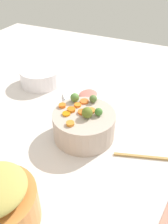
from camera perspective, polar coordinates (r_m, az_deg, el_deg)
The scene contains 18 objects.
tabletop at distance 0.99m, azimuth -3.85°, elevation -6.45°, with size 2.40×2.40×0.02m, color silver.
serving_bowl_carrots at distance 0.95m, azimuth 0.00°, elevation -3.13°, with size 0.25×0.25×0.11m, color #B8A699.
metal_pot at distance 0.75m, azimuth -19.55°, elevation -20.77°, with size 0.22×0.22×0.12m, color #CD7C3B.
carrot_slice_0 at distance 0.99m, azimuth 0.08°, elevation 2.56°, with size 0.04×0.04×0.01m, color orange.
carrot_slice_1 at distance 0.93m, azimuth 1.61°, elevation 0.33°, with size 0.04×0.04×0.01m, color orange.
carrot_slice_2 at distance 0.92m, azimuth -4.27°, elevation -0.42°, with size 0.03×0.03×0.01m, color orange.
carrot_slice_3 at distance 0.87m, azimuth -3.33°, elevation -2.78°, with size 0.03×0.03×0.01m, color orange.
carrot_slice_4 at distance 0.93m, azimuth -2.86°, elevation 0.51°, with size 0.03×0.03×0.01m, color orange.
carrot_slice_5 at distance 0.96m, azimuth -1.55°, elevation 1.67°, with size 0.03×0.03×0.01m, color orange.
carrot_slice_6 at distance 0.92m, azimuth -0.42°, elevation 0.00°, with size 0.03×0.03×0.01m, color orange.
carrot_slice_7 at distance 0.96m, azimuth -5.26°, elevation 1.55°, with size 0.03×0.03×0.01m, color orange.
brussels_sprout_0 at distance 0.98m, azimuth -2.23°, elevation 3.50°, with size 0.04×0.04×0.04m, color #57833A.
brussels_sprout_1 at distance 0.89m, azimuth 0.77°, elevation -0.15°, with size 0.04×0.04×0.04m, color #5B6D23.
brussels_sprout_2 at distance 0.98m, azimuth 2.23°, elevation 3.20°, with size 0.03×0.03×0.03m, color #59763B.
brussels_sprout_3 at distance 0.91m, azimuth 3.52°, elevation 0.03°, with size 0.03×0.03×0.03m, color #427B31.
casserole_dish at distance 1.34m, azimuth -10.32°, elevation 8.42°, with size 0.22×0.22×0.09m, color white.
ham_plate at distance 1.22m, azimuth 0.36°, elevation 4.06°, with size 0.23×0.23×0.01m, color white.
ham_slice_main at distance 1.20m, azimuth 0.96°, elevation 4.21°, with size 0.10×0.09×0.02m, color #C06B5F.
Camera 1 is at (-0.62, -0.37, 0.68)m, focal length 38.10 mm.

